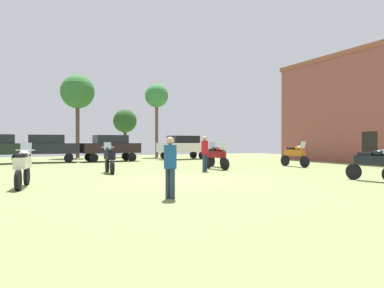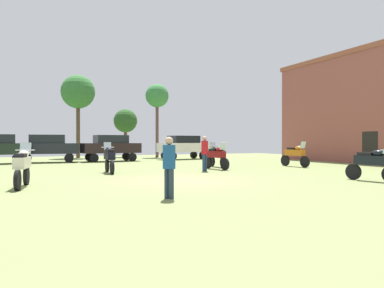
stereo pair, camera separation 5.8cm
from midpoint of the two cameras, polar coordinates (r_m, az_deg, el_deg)
ground_plane at (r=14.49m, az=-1.43°, el=-5.68°), size 44.00×52.00×0.02m
motorcycle_2 at (r=20.05m, az=3.74°, el=-1.88°), size 0.65×2.20×1.47m
motorcycle_3 at (r=18.08m, az=-12.82°, el=-2.12°), size 0.62×2.18×1.49m
motorcycle_4 at (r=22.88m, az=15.66°, el=-1.57°), size 0.62×2.29×1.51m
motorcycle_5 at (r=13.32m, az=-24.96°, el=-3.07°), size 0.69×2.17×1.49m
motorcycle_6 at (r=15.61m, az=26.16°, el=-2.61°), size 0.70×2.06×1.46m
motorcycle_7 at (r=21.82m, az=3.85°, el=-1.70°), size 0.62×2.15×1.47m
car_1 at (r=28.35m, az=-21.66°, el=-0.33°), size 4.49×2.33×2.00m
car_3 at (r=31.11m, az=-1.40°, el=-0.24°), size 4.50×2.34×2.00m
car_5 at (r=28.61m, az=-12.62°, el=-0.31°), size 4.42×2.10×2.00m
person_1 at (r=18.57m, az=1.92°, el=-1.05°), size 0.46×0.46×1.79m
person_3 at (r=9.77m, az=-3.58°, el=-2.93°), size 0.44×0.44×1.65m
tree_1 at (r=36.33m, az=-10.44°, el=3.49°), size 2.28×2.28×4.66m
tree_2 at (r=35.70m, az=-5.57°, el=7.29°), size 2.24×2.24×7.04m
tree_5 at (r=35.71m, az=-17.45°, el=7.65°), size 3.08×3.08×7.65m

